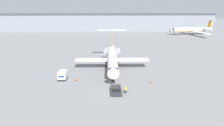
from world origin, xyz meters
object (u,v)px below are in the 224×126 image
at_px(traffic_cone_left, 76,79).
at_px(traffic_cone_right, 151,81).
at_px(luggage_cart, 63,75).
at_px(airplane_parked_far_left, 191,30).
at_px(pushback_tug, 116,90).
at_px(airplane_main, 112,58).
at_px(worker_near_tug, 126,90).

distance_m(traffic_cone_left, traffic_cone_right, 19.55).
distance_m(luggage_cart, traffic_cone_left, 3.74).
xyz_separation_m(traffic_cone_right, airplane_parked_far_left, (51.07, 85.71, 3.21)).
bearing_deg(pushback_tug, traffic_cone_right, 29.26).
height_order(traffic_cone_left, traffic_cone_right, traffic_cone_left).
bearing_deg(airplane_parked_far_left, airplane_main, -129.52).
height_order(worker_near_tug, airplane_parked_far_left, airplane_parked_far_left).
bearing_deg(airplane_parked_far_left, pushback_tug, -123.57).
bearing_deg(pushback_tug, airplane_parked_far_left, 56.43).
bearing_deg(pushback_tug, luggage_cart, 148.89).
height_order(pushback_tug, worker_near_tug, pushback_tug).
distance_m(airplane_main, traffic_cone_left, 14.53).
height_order(traffic_cone_left, airplane_parked_far_left, airplane_parked_far_left).
bearing_deg(luggage_cart, pushback_tug, -31.11).
relative_size(pushback_tug, traffic_cone_left, 5.70).
bearing_deg(worker_near_tug, luggage_cart, 151.19).
distance_m(airplane_main, luggage_cart, 16.57).
distance_m(traffic_cone_left, airplane_parked_far_left, 109.29).
bearing_deg(worker_near_tug, traffic_cone_left, 147.36).
xyz_separation_m(airplane_main, airplane_parked_far_left, (60.50, 73.33, 0.20)).
relative_size(worker_near_tug, traffic_cone_left, 2.05).
xyz_separation_m(airplane_main, luggage_cart, (-13.55, -9.28, -2.19)).
height_order(worker_near_tug, traffic_cone_right, worker_near_tug).
bearing_deg(luggage_cart, traffic_cone_left, -13.35).
distance_m(worker_near_tug, airplane_parked_far_left, 108.33).
height_order(pushback_tug, luggage_cart, luggage_cart).
distance_m(pushback_tug, luggage_cart, 16.03).
bearing_deg(airplane_main, airplane_parked_far_left, 50.48).
xyz_separation_m(airplane_main, traffic_cone_left, (-9.99, -10.13, -2.96)).
bearing_deg(luggage_cart, traffic_cone_right, -7.67).
xyz_separation_m(luggage_cart, airplane_parked_far_left, (74.05, 82.62, 2.39)).
xyz_separation_m(worker_near_tug, traffic_cone_left, (-12.30, 7.88, -0.46)).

